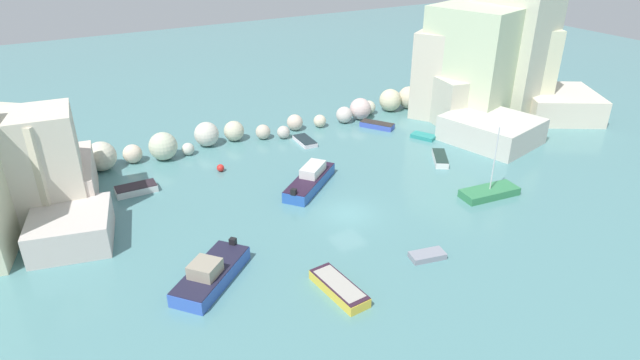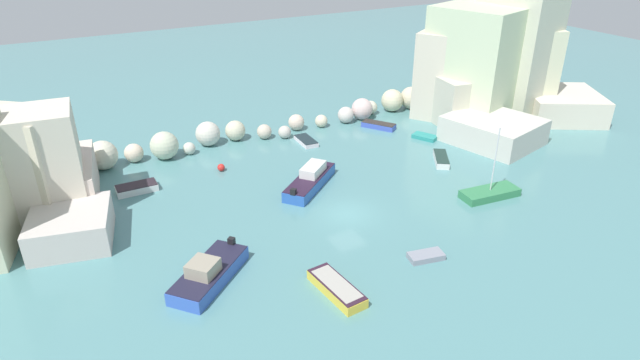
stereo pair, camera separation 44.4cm
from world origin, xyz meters
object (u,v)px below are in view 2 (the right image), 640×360
Objects in this scene: moored_boat_6 at (137,188)px; moored_boat_8 at (209,273)px; moored_boat_5 at (337,288)px; moored_boat_9 at (306,141)px; moored_boat_0 at (490,193)px; channel_buoy at (221,167)px; moored_boat_3 at (426,256)px; moored_boat_7 at (379,125)px; moored_boat_4 at (441,159)px; moored_boat_2 at (425,137)px; moored_boat_1 at (310,179)px.

moored_boat_8 is (1.41, -14.82, 0.31)m from moored_boat_6.
moored_boat_5 is 1.37× the size of moored_boat_6.
moored_boat_0 is at bearing 27.22° from moored_boat_9.
moored_boat_3 is (7.54, -19.96, -0.13)m from channel_buoy.
moored_boat_3 is at bearing 120.12° from moored_boat_8.
moored_boat_9 is (-8.90, 0.07, -0.07)m from moored_boat_7.
moored_boat_3 is at bearing -69.30° from channel_buoy.
moored_boat_5 is at bearing 102.10° from moored_boat_8.
moored_boat_4 is 27.56m from moored_boat_6.
moored_boat_0 is at bearing -40.97° from channel_buoy.
moored_boat_7 is (0.89, 17.52, -0.05)m from moored_boat_0.
moored_boat_3 is (-13.68, -17.15, 0.01)m from moored_boat_2.
moored_boat_4 is (13.15, -1.53, -0.34)m from moored_boat_1.
moored_boat_1 is 13.46m from moored_boat_3.
moored_boat_4 is at bearing -45.46° from moored_boat_1.
moored_boat_5 is at bearing -150.39° from moored_boat_1.
moored_boat_4 reaches higher than moored_boat_3.
moored_boat_0 is at bearing -35.66° from moored_boat_7.
moored_boat_8 is (-24.02, 0.25, 0.27)m from moored_boat_0.
moored_boat_0 is at bearing 138.52° from moored_boat_2.
moored_boat_7 is at bearing 74.76° from moored_boat_3.
moored_boat_1 is at bearing -89.08° from moored_boat_7.
moored_boat_1 is at bearing 109.58° from moored_boat_3.
moored_boat_3 is 0.82× the size of moored_boat_9.
moored_boat_5 reaches higher than moored_boat_9.
moored_boat_1 is 2.57× the size of moored_boat_3.
moored_boat_5 is (-5.34, -13.53, -0.28)m from moored_boat_1.
moored_boat_8 is at bearing -39.98° from moored_boat_9.
moored_boat_3 is at bearing 170.08° from moored_boat_4.
moored_boat_2 is at bearing -4.18° from moored_boat_6.
channel_buoy is 21.34m from moored_boat_3.
moored_boat_4 reaches higher than moored_boat_2.
moored_boat_4 is 1.12× the size of moored_boat_9.
moored_boat_0 is at bearing 35.24° from moored_boat_3.
moored_boat_5 is (-20.87, -17.35, 0.18)m from moored_boat_2.
moored_boat_2 is 0.88× the size of moored_boat_9.
moored_boat_4 is (11.30, 11.80, 0.10)m from moored_boat_3.
moored_boat_1 reaches higher than moored_boat_7.
moored_boat_2 is 0.61× the size of moored_boat_5.
moored_boat_4 is 22.05m from moored_boat_5.
moored_boat_6 is at bearing -162.82° from moored_boat_5.
moored_boat_2 is at bearing 124.99° from moored_boat_5.
channel_buoy is at bearing -75.14° from moored_boat_9.
moored_boat_9 is at bearing 75.14° from moored_boat_4.
moored_boat_3 is 22.19m from moored_boat_9.
moored_boat_3 is 14.54m from moored_boat_8.
moored_boat_7 reaches higher than moored_boat_3.
moored_boat_3 is at bearing -3.14° from moored_boat_9.
moored_boat_1 is at bearing -29.83° from moored_boat_0.
moored_boat_6 is 0.53× the size of moored_boat_8.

